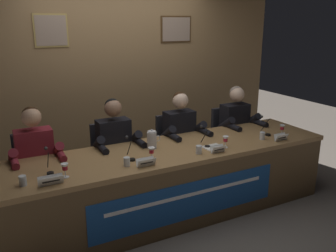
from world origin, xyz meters
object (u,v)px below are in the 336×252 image
(juice_glass_center_left, at_px, (151,151))
(panelist_center_right, at_px, (183,135))
(microphone_center_right, at_px, (205,140))
(panelist_far_right, at_px, (238,126))
(microphone_center_left, at_px, (130,152))
(document_stack_center_right, at_px, (213,147))
(microphone_far_left, at_px, (49,165))
(water_pitcher_central, at_px, (152,140))
(water_cup_far_left, at_px, (23,181))
(chair_far_right, at_px, (228,142))
(juice_glass_far_left, at_px, (65,168))
(nameplate_center_left, at_px, (146,162))
(nameplate_far_left, at_px, (51,180))
(water_cup_far_right, at_px, (262,136))
(juice_glass_far_right, at_px, (282,128))
(water_cup_center_left, at_px, (127,162))
(chair_center_right, at_px, (175,152))
(nameplate_center_right, at_px, (218,149))
(water_cup_center_right, at_px, (199,150))
(juice_glass_center_right, at_px, (225,140))
(nameplate_far_right, at_px, (281,137))
(conference_table, at_px, (173,173))
(panelist_far_left, at_px, (37,159))
(microphone_far_right, at_px, (266,129))
(panelist_center_left, at_px, (116,146))
(chair_far_left, at_px, (37,177))
(chair_center_left, at_px, (112,163))

(juice_glass_center_left, relative_size, panelist_center_right, 0.10)
(microphone_center_right, xyz_separation_m, panelist_far_right, (0.86, 0.54, -0.10))
(microphone_center_left, xyz_separation_m, document_stack_center_right, (0.89, -0.09, -0.07))
(microphone_far_left, distance_m, water_pitcher_central, 1.08)
(water_cup_far_left, relative_size, microphone_center_right, 0.39)
(microphone_far_left, xyz_separation_m, chair_far_right, (2.46, 0.69, -0.38))
(juice_glass_far_left, distance_m, nameplate_center_left, 0.72)
(water_cup_far_left, height_order, panelist_far_right, panelist_far_right)
(nameplate_far_left, xyz_separation_m, panelist_far_right, (2.49, 0.75, -0.07))
(water_cup_far_right, xyz_separation_m, document_stack_center_right, (-0.65, 0.02, -0.03))
(juice_glass_center_left, xyz_separation_m, water_pitcher_central, (0.14, 0.29, 0.01))
(juice_glass_far_right, distance_m, document_stack_center_right, 0.97)
(document_stack_center_right, bearing_deg, water_cup_center_left, -177.02)
(water_cup_far_left, xyz_separation_m, juice_glass_center_left, (1.16, 0.04, 0.05))
(nameplate_far_left, relative_size, nameplate_center_left, 1.11)
(water_cup_far_left, bearing_deg, water_cup_far_right, 0.58)
(chair_center_right, bearing_deg, nameplate_center_right, -91.14)
(water_cup_far_left, height_order, water_cup_center_right, same)
(nameplate_center_left, xyz_separation_m, chair_center_right, (0.81, 0.95, -0.35))
(juice_glass_center_right, relative_size, water_cup_center_right, 1.46)
(juice_glass_center_right, distance_m, nameplate_far_right, 0.70)
(chair_center_right, bearing_deg, juice_glass_far_right, -39.54)
(nameplate_far_left, bearing_deg, juice_glass_center_left, 7.78)
(water_cup_center_left, relative_size, water_cup_center_right, 1.00)
(nameplate_center_left, distance_m, water_cup_center_left, 0.18)
(water_cup_far_left, relative_size, water_cup_center_right, 1.00)
(conference_table, distance_m, panelist_far_left, 1.38)
(water_cup_far_right, bearing_deg, microphone_far_right, 37.13)
(nameplate_center_right, bearing_deg, water_cup_far_left, 176.83)
(water_cup_far_left, relative_size, document_stack_center_right, 0.39)
(panelist_center_right, bearing_deg, juice_glass_center_right, -77.92)
(nameplate_far_left, relative_size, chair_center_right, 0.22)
(nameplate_far_left, distance_m, panelist_center_left, 1.11)
(conference_table, bearing_deg, document_stack_center_right, -8.43)
(nameplate_far_left, bearing_deg, juice_glass_far_left, 36.49)
(microphone_far_left, height_order, chair_center_right, microphone_far_left)
(water_cup_far_left, xyz_separation_m, panelist_center_left, (1.03, 0.66, -0.07))
(conference_table, relative_size, water_pitcher_central, 17.34)
(juice_glass_center_left, bearing_deg, panelist_far_left, 147.56)
(panelist_far_left, relative_size, juice_glass_far_right, 9.92)
(panelist_center_left, relative_size, microphone_center_right, 5.69)
(juice_glass_far_left, xyz_separation_m, juice_glass_center_right, (1.66, -0.01, 0.00))
(juice_glass_far_left, xyz_separation_m, panelist_far_right, (2.36, 0.65, -0.12))
(water_cup_center_left, distance_m, microphone_far_right, 1.80)
(panelist_far_right, height_order, water_cup_far_right, panelist_far_right)
(panelist_center_right, bearing_deg, water_pitcher_central, -149.23)
(panelist_center_left, relative_size, juice_glass_center_left, 9.92)
(chair_far_left, xyz_separation_m, water_cup_far_right, (2.35, -0.83, 0.34))
(chair_center_left, bearing_deg, juice_glass_center_left, -80.39)
(chair_far_right, relative_size, panelist_far_right, 0.73)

